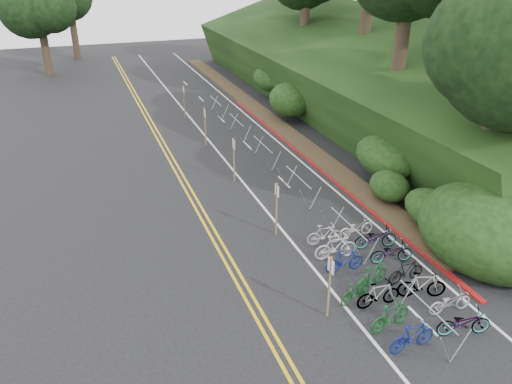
% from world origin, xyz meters
% --- Properties ---
extents(ground, '(120.00, 120.00, 0.00)m').
position_xyz_m(ground, '(0.00, 0.00, 0.00)').
color(ground, black).
rests_on(ground, ground).
extents(road_markings, '(7.47, 80.00, 0.01)m').
position_xyz_m(road_markings, '(0.63, 10.10, 0.00)').
color(road_markings, gold).
rests_on(road_markings, ground).
extents(red_curb, '(0.25, 28.00, 0.10)m').
position_xyz_m(red_curb, '(5.70, 12.00, 0.05)').
color(red_curb, maroon).
rests_on(red_curb, ground).
extents(embankment, '(14.30, 48.14, 9.11)m').
position_xyz_m(embankment, '(12.96, 19.04, 2.57)').
color(embankment, black).
rests_on(embankment, ground).
extents(bike_rack_front, '(1.14, 2.88, 1.17)m').
position_xyz_m(bike_rack_front, '(2.68, -2.54, 0.85)').
color(bike_rack_front, '#969BA6').
rests_on(bike_rack_front, ground).
extents(bike_racks_rest, '(1.14, 23.00, 1.17)m').
position_xyz_m(bike_racks_rest, '(3.00, 13.00, 0.85)').
color(bike_racks_rest, '#969BA6').
rests_on(bike_racks_rest, ground).
extents(signpost_near, '(0.08, 0.40, 2.39)m').
position_xyz_m(signpost_near, '(0.19, -0.66, 1.37)').
color(signpost_near, brown).
rests_on(signpost_near, ground).
extents(signposts_rest, '(0.08, 18.40, 2.50)m').
position_xyz_m(signposts_rest, '(0.60, 14.00, 1.43)').
color(signposts_rest, brown).
rests_on(signposts_rest, ground).
extents(bike_front, '(0.80, 1.51, 0.88)m').
position_xyz_m(bike_front, '(1.48, -0.29, 0.44)').
color(bike_front, '#144C1E').
rests_on(bike_front, ground).
extents(bike_valet, '(3.15, 8.45, 1.09)m').
position_xyz_m(bike_valet, '(3.09, 0.31, 0.49)').
color(bike_valet, navy).
rests_on(bike_valet, ground).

